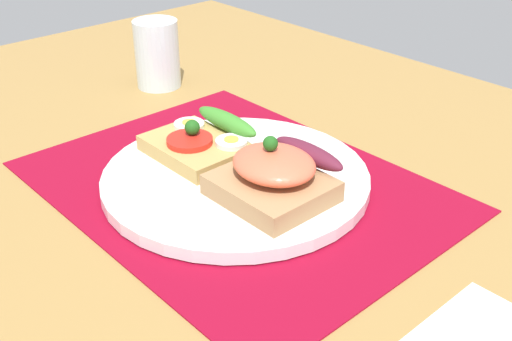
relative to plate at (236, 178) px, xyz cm
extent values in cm
cube|color=olive|center=(0.00, 0.00, -2.54)|extent=(120.00, 90.00, 3.20)
cube|color=maroon|center=(0.00, 0.00, -0.79)|extent=(40.75, 30.77, 0.30)
cylinder|color=white|center=(0.00, 0.00, 0.00)|extent=(26.57, 26.57, 1.28)
cube|color=tan|center=(-5.74, -0.55, 1.45)|extent=(10.40, 7.72, 1.62)
cylinder|color=red|center=(-5.68, -1.29, 2.56)|extent=(4.76, 4.76, 0.60)
ellipsoid|color=#3E892B|center=(-5.74, 3.71, 3.16)|extent=(9.15, 2.20, 1.80)
sphere|color=#1E5919|center=(-6.14, -0.55, 3.66)|extent=(1.60, 1.60, 1.60)
cylinder|color=white|center=(-8.86, 1.03, 2.51)|extent=(3.30, 3.30, 0.50)
cylinder|color=yellow|center=(-8.86, 1.03, 2.84)|extent=(1.48, 1.48, 0.16)
cylinder|color=white|center=(-2.62, 1.70, 2.51)|extent=(3.30, 3.30, 0.50)
cylinder|color=yellow|center=(-2.62, 1.70, 2.84)|extent=(1.48, 1.48, 0.16)
cube|color=#A77D51|center=(5.74, -0.57, 1.64)|extent=(9.99, 8.88, 1.99)
ellipsoid|color=#EF6344|center=(5.45, -0.16, 3.84)|extent=(8.19, 7.11, 2.40)
ellipsoid|color=#5C1C2F|center=(5.74, 4.28, 3.53)|extent=(8.49, 2.20, 1.80)
sphere|color=#1E5919|center=(4.94, 0.03, 5.74)|extent=(1.40, 1.40, 1.40)
cylinder|color=silver|center=(-28.01, 10.15, 3.61)|extent=(5.98, 5.98, 9.10)
camera|label=1|loc=(42.01, -35.47, 31.45)|focal=44.58mm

